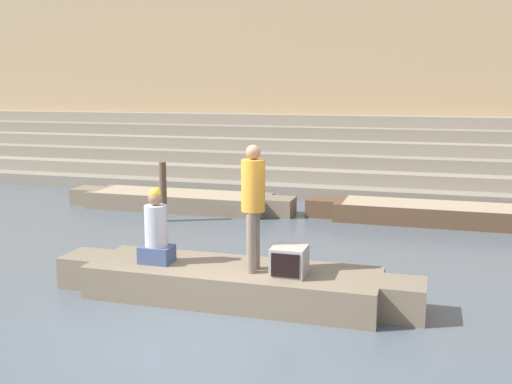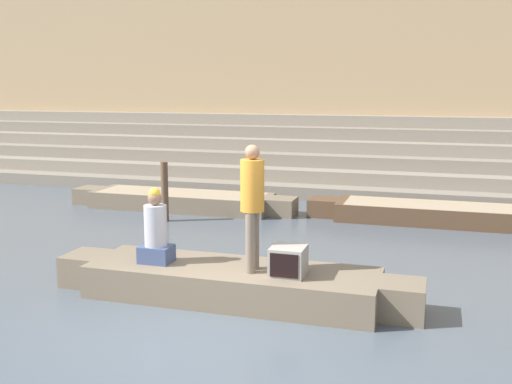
# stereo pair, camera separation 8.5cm
# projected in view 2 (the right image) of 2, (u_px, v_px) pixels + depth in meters

# --- Properties ---
(ground_plane) EXTENTS (120.00, 120.00, 0.00)m
(ground_plane) POSITION_uv_depth(u_px,v_px,m) (206.00, 328.00, 7.66)
(ground_plane) COLOR #4C5660
(ghat_steps) EXTENTS (36.00, 4.27, 2.13)m
(ghat_steps) POSITION_uv_depth(u_px,v_px,m) (345.00, 162.00, 18.44)
(ghat_steps) COLOR gray
(ghat_steps) RESTS_ON ground
(back_wall) EXTENTS (34.20, 1.28, 6.57)m
(back_wall) POSITION_uv_depth(u_px,v_px,m) (356.00, 80.00, 20.01)
(back_wall) COLOR tan
(back_wall) RESTS_ON ground
(rowboat_main) EXTENTS (5.43, 1.40, 0.48)m
(rowboat_main) POSITION_uv_depth(u_px,v_px,m) (232.00, 282.00, 8.70)
(rowboat_main) COLOR #756651
(rowboat_main) RESTS_ON ground
(person_standing) EXTENTS (0.33, 0.33, 1.79)m
(person_standing) POSITION_uv_depth(u_px,v_px,m) (252.00, 199.00, 8.30)
(person_standing) COLOR #756656
(person_standing) RESTS_ON rowboat_main
(person_rowing) EXTENTS (0.47, 0.37, 1.13)m
(person_rowing) POSITION_uv_depth(u_px,v_px,m) (156.00, 232.00, 8.82)
(person_rowing) COLOR #3D4C75
(person_rowing) RESTS_ON rowboat_main
(tv_set) EXTENTS (0.47, 0.49, 0.41)m
(tv_set) POSITION_uv_depth(u_px,v_px,m) (288.00, 261.00, 8.25)
(tv_set) COLOR #9E998E
(tv_set) RESTS_ON rowboat_main
(moored_boat_shore) EXTENTS (6.34, 1.31, 0.42)m
(moored_boat_shore) POSITION_uv_depth(u_px,v_px,m) (448.00, 214.00, 13.49)
(moored_boat_shore) COLOR brown
(moored_boat_shore) RESTS_ON ground
(moored_boat_distant) EXTENTS (5.90, 1.31, 0.42)m
(moored_boat_distant) POSITION_uv_depth(u_px,v_px,m) (181.00, 200.00, 15.11)
(moored_boat_distant) COLOR #756651
(moored_boat_distant) RESTS_ON ground
(mooring_post) EXTENTS (0.17, 0.17, 1.37)m
(mooring_post) POSITION_uv_depth(u_px,v_px,m) (165.00, 192.00, 13.64)
(mooring_post) COLOR brown
(mooring_post) RESTS_ON ground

